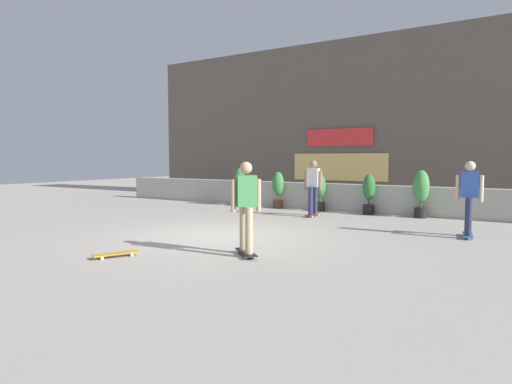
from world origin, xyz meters
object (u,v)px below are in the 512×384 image
(potted_plant_1, at_px, (278,188))
(skater_far_left, at_px, (469,195))
(potted_plant_0, at_px, (239,184))
(skateboard_near_camera, at_px, (116,254))
(potted_plant_2, at_px, (320,191))
(potted_plant_4, at_px, (421,191))
(skater_mid_plaza, at_px, (313,185))
(skater_far_right, at_px, (246,204))
(potted_plant_3, at_px, (369,193))

(potted_plant_1, bearing_deg, skater_far_left, -23.85)
(potted_plant_0, relative_size, skater_far_left, 0.82)
(potted_plant_1, height_order, skateboard_near_camera, potted_plant_1)
(potted_plant_2, bearing_deg, skater_far_left, -30.52)
(potted_plant_0, distance_m, potted_plant_4, 6.45)
(potted_plant_0, height_order, potted_plant_1, potted_plant_0)
(potted_plant_0, distance_m, skater_mid_plaza, 3.89)
(potted_plant_2, xyz_separation_m, skater_far_right, (1.62, -6.96, 0.28))
(potted_plant_1, xyz_separation_m, potted_plant_4, (4.81, -0.00, 0.10))
(potted_plant_0, bearing_deg, potted_plant_1, 0.00)
(potted_plant_0, relative_size, skater_mid_plaza, 0.82)
(skater_far_right, bearing_deg, skateboard_near_camera, -145.17)
(potted_plant_1, distance_m, potted_plant_3, 3.26)
(potted_plant_3, xyz_separation_m, skater_far_right, (-0.03, -6.96, 0.26))
(skater_far_left, bearing_deg, potted_plant_0, 160.61)
(potted_plant_2, xyz_separation_m, potted_plant_4, (3.21, -0.00, 0.15))
(skateboard_near_camera, bearing_deg, skater_mid_plaza, 84.46)
(potted_plant_1, relative_size, skater_far_right, 0.76)
(skater_far_right, xyz_separation_m, skater_mid_plaza, (-1.23, 5.56, 0.00))
(potted_plant_3, relative_size, skateboard_near_camera, 1.55)
(potted_plant_1, distance_m, skater_far_right, 7.67)
(potted_plant_0, distance_m, potted_plant_2, 3.24)
(skater_far_right, bearing_deg, potted_plant_2, 103.13)
(skater_mid_plaza, bearing_deg, potted_plant_0, 158.95)
(potted_plant_2, distance_m, skater_mid_plaza, 1.48)
(potted_plant_2, height_order, potted_plant_4, potted_plant_4)
(potted_plant_0, height_order, skater_far_right, skater_far_right)
(potted_plant_3, bearing_deg, skater_far_left, -42.01)
(potted_plant_1, height_order, potted_plant_4, potted_plant_4)
(skater_mid_plaza, relative_size, skateboard_near_camera, 2.10)
(potted_plant_3, bearing_deg, skater_mid_plaza, -132.25)
(skater_mid_plaza, xyz_separation_m, skateboard_near_camera, (-0.67, -6.89, -0.88))
(potted_plant_1, xyz_separation_m, skater_mid_plaza, (1.99, -1.40, 0.23))
(skater_mid_plaza, bearing_deg, potted_plant_3, 47.75)
(potted_plant_2, bearing_deg, potted_plant_4, -0.00)
(potted_plant_0, bearing_deg, potted_plant_2, 0.00)
(potted_plant_2, bearing_deg, potted_plant_3, -0.00)
(potted_plant_0, relative_size, skater_far_right, 0.82)
(skateboard_near_camera, bearing_deg, skater_far_right, 34.83)
(potted_plant_1, xyz_separation_m, skater_far_left, (6.40, -2.83, 0.23))
(potted_plant_2, xyz_separation_m, potted_plant_3, (1.66, -0.00, 0.02))
(potted_plant_3, bearing_deg, potted_plant_4, 0.00)
(potted_plant_4, distance_m, skater_far_left, 3.24)
(potted_plant_4, xyz_separation_m, skater_far_right, (-1.59, -6.96, 0.13))
(potted_plant_0, relative_size, potted_plant_4, 0.99)
(potted_plant_3, relative_size, skater_mid_plaza, 0.74)
(potted_plant_2, relative_size, skateboard_near_camera, 1.52)
(potted_plant_4, height_order, skateboard_near_camera, potted_plant_4)
(potted_plant_3, relative_size, potted_plant_4, 0.89)
(potted_plant_4, bearing_deg, skater_far_right, -102.89)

